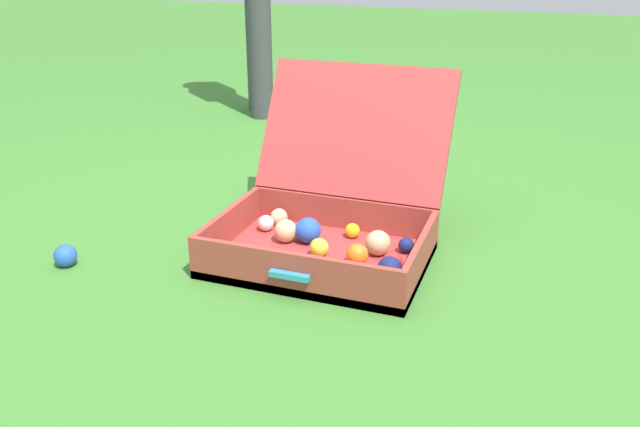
# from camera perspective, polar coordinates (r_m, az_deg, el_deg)

# --- Properties ---
(ground_plane) EXTENTS (16.00, 16.00, 0.00)m
(ground_plane) POSITION_cam_1_polar(r_m,az_deg,el_deg) (1.94, -2.83, -4.05)
(ground_plane) COLOR #3D7A2D
(open_suitcase) EXTENTS (0.61, 0.69, 0.51)m
(open_suitcase) POSITION_cam_1_polar(r_m,az_deg,el_deg) (1.95, 1.05, -0.18)
(open_suitcase) COLOR #B23838
(open_suitcase) RESTS_ON ground
(stray_ball_on_grass) EXTENTS (0.07, 0.07, 0.07)m
(stray_ball_on_grass) POSITION_cam_1_polar(r_m,az_deg,el_deg) (2.02, -21.31, -3.44)
(stray_ball_on_grass) COLOR blue
(stray_ball_on_grass) RESTS_ON ground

